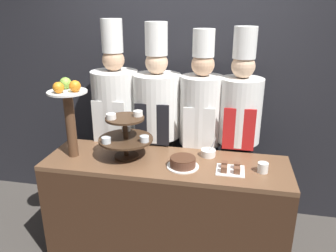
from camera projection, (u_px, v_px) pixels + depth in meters
wall_back at (184, 71)px, 3.09m from camera, size 10.00×0.06×2.80m
buffet_counter at (166, 209)px, 2.64m from camera, size 1.86×0.56×0.86m
tiered_stand at (126, 134)px, 2.50m from camera, size 0.42×0.42×0.37m
fruit_pedestal at (69, 107)px, 2.45m from camera, size 0.30×0.30×0.61m
cake_round at (183, 162)px, 2.39m from camera, size 0.24×0.24×0.08m
cup_white at (263, 168)px, 2.32m from camera, size 0.08×0.08×0.07m
cake_square_tray at (230, 169)px, 2.34m from camera, size 0.20×0.19×0.05m
serving_bowl_far at (208, 153)px, 2.57m from camera, size 0.12×0.12×0.16m
chef_left at (117, 120)px, 2.97m from camera, size 0.41×0.41×1.88m
chef_center_left at (157, 123)px, 2.90m from camera, size 0.41×0.41×1.86m
chef_center_right at (201, 127)px, 2.83m from camera, size 0.37×0.37×1.81m
chef_right at (238, 128)px, 2.77m from camera, size 0.36×0.36×1.83m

